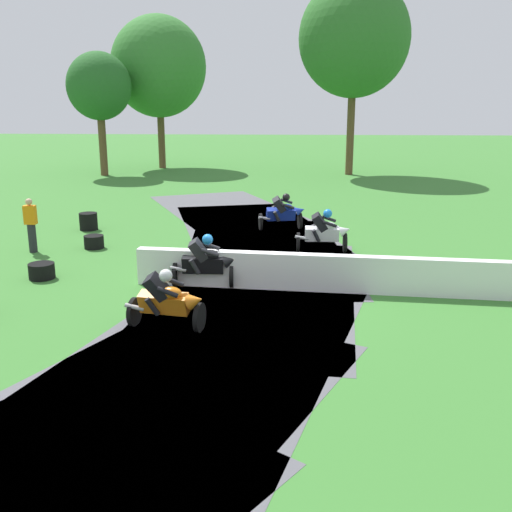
% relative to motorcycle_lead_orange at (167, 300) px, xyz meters
% --- Properties ---
extents(ground_plane, '(120.00, 120.00, 0.00)m').
position_rel_motorcycle_lead_orange_xyz_m(ground_plane, '(1.74, 2.84, -0.63)').
color(ground_plane, '#38752D').
extents(track_asphalt, '(10.90, 30.05, 0.01)m').
position_rel_motorcycle_lead_orange_xyz_m(track_asphalt, '(0.48, 2.96, -0.63)').
color(track_asphalt, '#515156').
rests_on(track_asphalt, ground).
extents(safety_barrier, '(17.58, 1.90, 0.90)m').
position_rel_motorcycle_lead_orange_xyz_m(safety_barrier, '(7.43, 2.32, -0.18)').
color(safety_barrier, white).
rests_on(safety_barrier, ground).
extents(motorcycle_lead_orange, '(1.70, 1.01, 1.43)m').
position_rel_motorcycle_lead_orange_xyz_m(motorcycle_lead_orange, '(0.00, 0.00, 0.00)').
color(motorcycle_lead_orange, black).
rests_on(motorcycle_lead_orange, ground).
extents(motorcycle_chase_black, '(1.68, 0.73, 1.43)m').
position_rel_motorcycle_lead_orange_xyz_m(motorcycle_chase_black, '(0.39, 2.80, 0.02)').
color(motorcycle_chase_black, black).
rests_on(motorcycle_chase_black, ground).
extents(motorcycle_trailing_white, '(1.68, 0.78, 1.43)m').
position_rel_motorcycle_lead_orange_xyz_m(motorcycle_trailing_white, '(3.46, 6.33, 0.01)').
color(motorcycle_trailing_white, black).
rests_on(motorcycle_trailing_white, ground).
extents(motorcycle_fourth_blue, '(1.71, 1.02, 1.42)m').
position_rel_motorcycle_lead_orange_xyz_m(motorcycle_fourth_blue, '(2.19, 9.43, -0.01)').
color(motorcycle_fourth_blue, black).
rests_on(motorcycle_fourth_blue, ground).
extents(tire_stack_mid_b, '(0.66, 0.66, 0.40)m').
position_rel_motorcycle_lead_orange_xyz_m(tire_stack_mid_b, '(-3.94, 3.32, -0.43)').
color(tire_stack_mid_b, black).
rests_on(tire_stack_mid_b, ground).
extents(tire_stack_far, '(0.60, 0.60, 0.40)m').
position_rel_motorcycle_lead_orange_xyz_m(tire_stack_far, '(-3.61, 6.51, -0.43)').
color(tire_stack_far, black).
rests_on(tire_stack_far, ground).
extents(tire_stack_extra_a, '(0.62, 0.62, 0.60)m').
position_rel_motorcycle_lead_orange_xyz_m(tire_stack_extra_a, '(-4.62, 9.08, -0.33)').
color(tire_stack_extra_a, black).
rests_on(tire_stack_extra_a, ground).
extents(track_marshal, '(0.34, 0.24, 1.63)m').
position_rel_motorcycle_lead_orange_xyz_m(track_marshal, '(-5.29, 5.95, 0.18)').
color(track_marshal, '#232328').
rests_on(track_marshal, ground).
extents(tree_far_left, '(3.66, 3.66, 7.02)m').
position_rel_motorcycle_lead_orange_xyz_m(tree_far_left, '(-8.55, 23.84, 4.42)').
color(tree_far_left, brown).
rests_on(tree_far_left, ground).
extents(tree_far_right, '(5.95, 5.95, 9.46)m').
position_rel_motorcycle_lead_orange_xyz_m(tree_far_right, '(-5.88, 27.73, 5.68)').
color(tree_far_right, brown).
rests_on(tree_far_right, ground).
extents(tree_mid_rise, '(6.30, 6.30, 11.03)m').
position_rel_motorcycle_lead_orange_xyz_m(tree_mid_rise, '(5.96, 24.99, 7.07)').
color(tree_mid_rise, brown).
rests_on(tree_mid_rise, ground).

